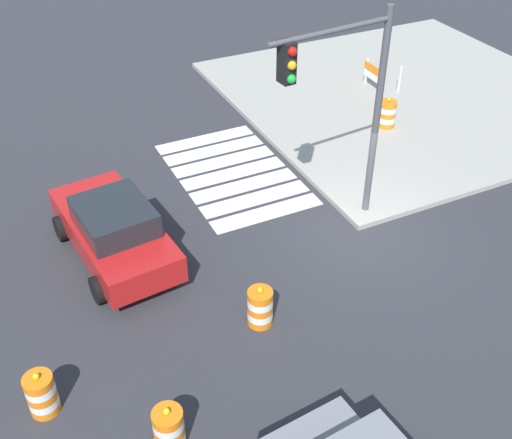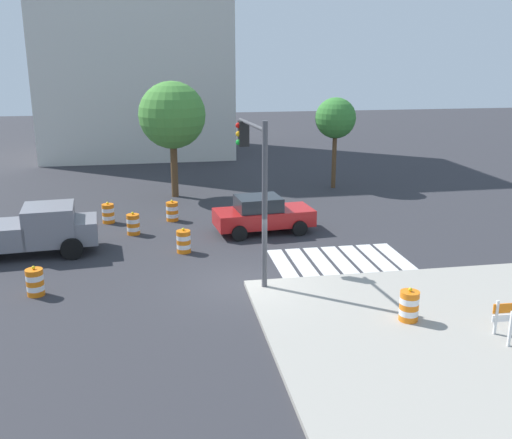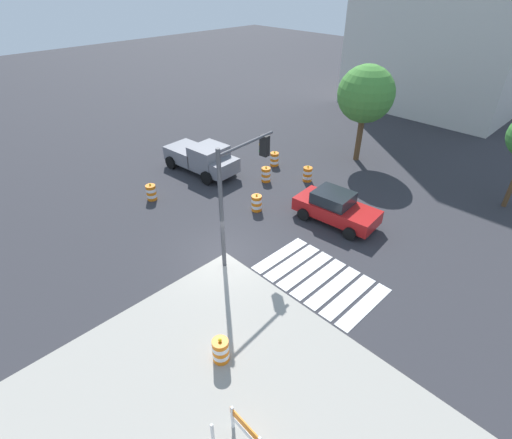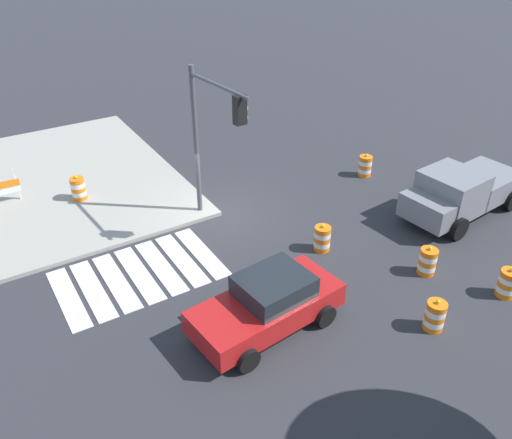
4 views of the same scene
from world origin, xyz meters
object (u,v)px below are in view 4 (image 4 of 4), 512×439
object	(u,v)px
traffic_barrel_median_near	(365,166)
traffic_barrel_on_sidewalk	(78,189)
sports_car	(268,303)
traffic_barrel_far_curb	(435,316)
traffic_barrel_median_far	(322,238)
construction_barricade	(2,188)
traffic_light_pole	(213,125)
pickup_truck	(459,192)
traffic_barrel_crosswalk_end	(427,261)
traffic_barrel_near_corner	(507,283)

from	to	relation	value
traffic_barrel_median_near	traffic_barrel_on_sidewalk	world-z (taller)	traffic_barrel_on_sidewalk
sports_car	traffic_barrel_far_curb	distance (m)	4.63
traffic_barrel_median_far	construction_barricade	distance (m)	12.49
traffic_barrel_on_sidewalk	traffic_light_pole	xyz separation A→B (m)	(-3.78, 4.38, 3.31)
traffic_light_pole	pickup_truck	bearing A→B (deg)	153.16
traffic_barrel_on_sidewalk	sports_car	bearing A→B (deg)	104.37
traffic_barrel_crosswalk_end	traffic_barrel_on_sidewalk	distance (m)	13.23
pickup_truck	traffic_barrel_on_sidewalk	bearing A→B (deg)	-35.55
traffic_barrel_crosswalk_end	sports_car	bearing A→B (deg)	-6.38
traffic_light_pole	traffic_barrel_far_curb	bearing A→B (deg)	108.17
traffic_barrel_on_sidewalk	traffic_barrel_far_curb	bearing A→B (deg)	117.41
traffic_barrel_median_near	traffic_light_pole	distance (m)	8.12
pickup_truck	traffic_barrel_near_corner	world-z (taller)	pickup_truck
traffic_barrel_near_corner	traffic_barrel_on_sidewalk	distance (m)	15.58
traffic_barrel_far_curb	pickup_truck	bearing A→B (deg)	-144.77
traffic_barrel_median_far	pickup_truck	bearing A→B (deg)	171.73
sports_car	traffic_barrel_median_far	xyz separation A→B (m)	(-3.59, -2.17, -0.36)
pickup_truck	traffic_barrel_crosswalk_end	size ratio (longest dim) A/B	5.20
traffic_barrel_median_near	traffic_barrel_far_curb	xyz separation A→B (m)	(4.74, 8.16, 0.00)
traffic_barrel_median_near	traffic_barrel_on_sidewalk	xyz separation A→B (m)	(11.13, -4.16, 0.15)
traffic_barrel_crosswalk_end	construction_barricade	xyz separation A→B (m)	(10.68, -11.82, 0.27)
sports_car	construction_barricade	xyz separation A→B (m)	(5.05, -11.19, -0.09)
traffic_barrel_near_corner	traffic_light_pole	size ratio (longest dim) A/B	0.19
traffic_barrel_near_corner	traffic_light_pole	bearing A→B (deg)	-55.46
sports_car	traffic_barrel_median_near	size ratio (longest dim) A/B	4.38
traffic_barrel_median_near	traffic_barrel_median_far	bearing A→B (deg)	34.63
traffic_barrel_far_curb	traffic_light_pole	world-z (taller)	traffic_light_pole
traffic_barrel_median_near	pickup_truck	bearing A→B (deg)	99.44
traffic_barrel_crosswalk_end	traffic_barrel_median_near	xyz separation A→B (m)	(-2.98, -6.27, 0.00)
traffic_barrel_median_near	traffic_light_pole	xyz separation A→B (m)	(7.34, 0.22, 3.46)
traffic_barrel_near_corner	traffic_barrel_crosswalk_end	size ratio (longest dim) A/B	1.00
traffic_barrel_crosswalk_end	traffic_barrel_median_far	bearing A→B (deg)	-53.92
pickup_truck	traffic_barrel_median_near	distance (m)	4.39
sports_car	traffic_light_pole	bearing A→B (deg)	-103.21
sports_car	traffic_barrel_crosswalk_end	world-z (taller)	sports_car
traffic_barrel_median_far	traffic_barrel_on_sidewalk	distance (m)	9.77
traffic_barrel_near_corner	traffic_barrel_far_curb	xyz separation A→B (m)	(2.96, -0.15, 0.00)
construction_barricade	traffic_light_pole	size ratio (longest dim) A/B	0.24
traffic_barrel_far_curb	traffic_light_pole	distance (m)	9.03
traffic_barrel_on_sidewalk	traffic_barrel_median_far	bearing A→B (deg)	128.66
sports_car	traffic_barrel_on_sidewalk	xyz separation A→B (m)	(2.51, -9.80, -0.21)
traffic_light_pole	traffic_barrel_on_sidewalk	bearing A→B (deg)	-49.21
pickup_truck	traffic_light_pole	distance (m)	9.50
traffic_light_pole	traffic_barrel_crosswalk_end	bearing A→B (deg)	125.80
traffic_barrel_on_sidewalk	traffic_light_pole	world-z (taller)	traffic_light_pole
pickup_truck	traffic_barrel_on_sidewalk	xyz separation A→B (m)	(11.84, -8.46, -0.37)
traffic_barrel_median_near	construction_barricade	distance (m)	14.75
pickup_truck	traffic_barrel_median_far	size ratio (longest dim) A/B	5.20
traffic_barrel_far_curb	traffic_barrel_on_sidewalk	xyz separation A→B (m)	(6.39, -12.31, 0.15)
sports_car	traffic_barrel_median_near	xyz separation A→B (m)	(-8.61, -5.64, -0.36)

